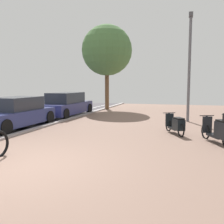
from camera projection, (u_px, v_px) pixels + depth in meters
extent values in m
torus|color=black|center=(181.00, 130.00, 9.26)|extent=(0.28, 0.49, 0.52)
torus|color=black|center=(168.00, 125.00, 10.41)|extent=(0.28, 0.49, 0.52)
cube|color=black|center=(174.00, 128.00, 9.84)|extent=(0.54, 0.71, 0.08)
cube|color=black|center=(179.00, 125.00, 9.45)|extent=(0.50, 0.60, 0.40)
cube|color=black|center=(179.00, 118.00, 9.42)|extent=(0.44, 0.54, 0.06)
cylinder|color=black|center=(169.00, 119.00, 10.36)|extent=(0.12, 0.14, 0.52)
cube|color=black|center=(170.00, 120.00, 10.29)|extent=(0.32, 0.21, 0.52)
cylinder|color=black|center=(169.00, 113.00, 10.31)|extent=(0.48, 0.26, 0.03)
torus|color=black|center=(206.00, 131.00, 8.93)|extent=(0.28, 0.54, 0.57)
cube|color=black|center=(216.00, 136.00, 8.27)|extent=(0.56, 0.80, 0.08)
cube|color=black|center=(223.00, 130.00, 7.82)|extent=(0.51, 0.66, 0.51)
cube|color=black|center=(224.00, 121.00, 7.79)|extent=(0.45, 0.60, 0.06)
cylinder|color=black|center=(206.00, 124.00, 8.88)|extent=(0.11, 0.14, 0.57)
cube|color=black|center=(207.00, 125.00, 8.81)|extent=(0.33, 0.20, 0.56)
cylinder|color=black|center=(207.00, 116.00, 8.82)|extent=(0.49, 0.23, 0.03)
cube|color=navy|center=(14.00, 117.00, 11.09)|extent=(1.69, 4.17, 0.60)
cube|color=#282D38|center=(16.00, 104.00, 11.21)|extent=(1.42, 2.22, 0.57)
cylinder|color=black|center=(21.00, 116.00, 12.82)|extent=(0.20, 0.62, 0.62)
cylinder|color=black|center=(49.00, 117.00, 12.37)|extent=(0.20, 0.62, 0.62)
cylinder|color=black|center=(5.00, 128.00, 9.39)|extent=(0.20, 0.62, 0.62)
cube|color=navy|center=(67.00, 108.00, 15.52)|extent=(1.65, 4.50, 0.62)
cube|color=#282D38|center=(66.00, 98.00, 15.39)|extent=(1.39, 2.61, 0.62)
cylinder|color=black|center=(68.00, 108.00, 17.41)|extent=(0.20, 0.62, 0.62)
cylinder|color=black|center=(89.00, 108.00, 16.97)|extent=(0.20, 0.62, 0.62)
cylinder|color=black|center=(40.00, 113.00, 14.11)|extent=(0.20, 0.62, 0.62)
cylinder|color=black|center=(65.00, 114.00, 13.67)|extent=(0.20, 0.62, 0.62)
cylinder|color=slate|center=(189.00, 71.00, 12.82)|extent=(0.14, 0.14, 5.19)
cube|color=#4C4C51|center=(191.00, 15.00, 12.52)|extent=(0.20, 0.52, 0.18)
cylinder|color=brown|center=(107.00, 89.00, 19.51)|extent=(0.31, 0.31, 3.14)
sphere|color=#527D44|center=(107.00, 50.00, 19.20)|extent=(3.80, 3.80, 3.80)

